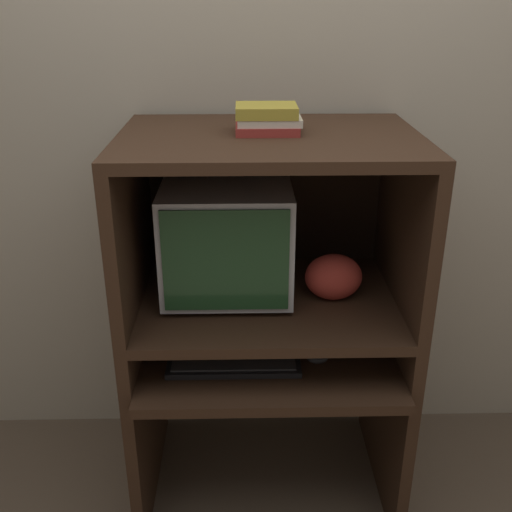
{
  "coord_description": "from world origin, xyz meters",
  "views": [
    {
      "loc": [
        -0.08,
        -1.52,
        1.8
      ],
      "look_at": [
        -0.04,
        0.34,
        0.97
      ],
      "focal_mm": 42.0,
      "sensor_mm": 36.0,
      "label": 1
    }
  ],
  "objects_px": {
    "crt_monitor": "(227,236)",
    "keyboard": "(234,363)",
    "book_stack": "(267,119)",
    "mouse": "(317,358)",
    "snack_bag": "(333,277)"
  },
  "relations": [
    {
      "from": "mouse",
      "to": "snack_bag",
      "type": "xyz_separation_m",
      "value": [
        0.06,
        0.13,
        0.24
      ]
    },
    {
      "from": "mouse",
      "to": "book_stack",
      "type": "bearing_deg",
      "value": 136.01
    },
    {
      "from": "keyboard",
      "to": "mouse",
      "type": "height_order",
      "value": "mouse"
    },
    {
      "from": "crt_monitor",
      "to": "book_stack",
      "type": "distance_m",
      "value": 0.43
    },
    {
      "from": "crt_monitor",
      "to": "keyboard",
      "type": "relative_size",
      "value": 1.01
    },
    {
      "from": "keyboard",
      "to": "snack_bag",
      "type": "xyz_separation_m",
      "value": [
        0.34,
        0.15,
        0.25
      ]
    },
    {
      "from": "crt_monitor",
      "to": "mouse",
      "type": "height_order",
      "value": "crt_monitor"
    },
    {
      "from": "snack_bag",
      "to": "book_stack",
      "type": "xyz_separation_m",
      "value": [
        -0.23,
        0.04,
        0.53
      ]
    },
    {
      "from": "mouse",
      "to": "book_stack",
      "type": "xyz_separation_m",
      "value": [
        -0.17,
        0.16,
        0.78
      ]
    },
    {
      "from": "crt_monitor",
      "to": "keyboard",
      "type": "height_order",
      "value": "crt_monitor"
    },
    {
      "from": "snack_bag",
      "to": "book_stack",
      "type": "relative_size",
      "value": 0.96
    },
    {
      "from": "crt_monitor",
      "to": "book_stack",
      "type": "xyz_separation_m",
      "value": [
        0.13,
        -0.04,
        0.41
      ]
    },
    {
      "from": "book_stack",
      "to": "snack_bag",
      "type": "bearing_deg",
      "value": -9.01
    },
    {
      "from": "keyboard",
      "to": "crt_monitor",
      "type": "bearing_deg",
      "value": 95.02
    },
    {
      "from": "mouse",
      "to": "crt_monitor",
      "type": "bearing_deg",
      "value": 145.94
    }
  ]
}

